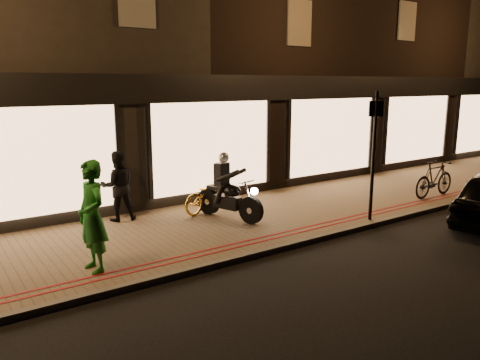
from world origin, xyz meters
The scene contains 11 objects.
ground centered at (0.00, 0.00, 0.00)m, with size 90.00×90.00×0.00m, color black.
sidewalk centered at (0.00, 2.00, 0.06)m, with size 50.00×4.00×0.12m, color brown.
kerb_stone centered at (0.00, 0.05, 0.06)m, with size 50.00×0.14×0.12m, color #59544C.
red_kerb_lines centered at (0.00, 0.55, 0.12)m, with size 50.00×0.26×0.01m.
building_row centered at (0.00, 8.99, 4.25)m, with size 48.00×10.11×8.50m.
motorcycle centered at (-0.65, 2.23, 0.73)m, with size 0.77×1.89×1.59m.
sign_post centered at (2.08, 0.25, 1.80)m, with size 0.34×0.16×3.00m.
bicycle_gold centered at (-0.67, 3.01, 0.56)m, with size 0.59×1.68×0.88m, color gold.
bicycle_dark centered at (5.33, 0.71, 0.64)m, with size 0.49×1.72×1.04m, color black.
person_green centered at (-4.26, 0.90, 1.08)m, with size 0.70×0.46×1.92m, color #1E7321.
person_dark centered at (-2.82, 3.57, 0.94)m, with size 0.80×0.62×1.64m, color black.
Camera 1 is at (-6.53, -6.75, 3.29)m, focal length 35.00 mm.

